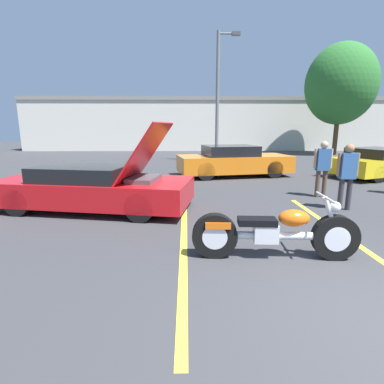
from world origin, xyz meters
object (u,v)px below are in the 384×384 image
light_pole (219,92)px  spectator_by_show_car (347,172)px  show_car_hood_open (95,187)px  parked_car_left_row (233,161)px  motorcycle (274,233)px  spectator_midground (323,165)px  parked_car_right_row (380,163)px  tree_background (341,84)px

light_pole → spectator_by_show_car: (2.05, -9.68, -2.83)m
show_car_hood_open → parked_car_left_row: (4.14, 4.97, 0.05)m
motorcycle → show_car_hood_open: (-3.56, 2.90, 0.14)m
light_pole → spectator_midground: light_pole is taller
spectator_midground → spectator_by_show_car: bearing=-91.2°
motorcycle → parked_car_right_row: 9.84m
parked_car_right_row → spectator_midground: bearing=-159.9°
parked_car_left_row → spectator_by_show_car: size_ratio=2.99×
parked_car_left_row → show_car_hood_open: bearing=-140.4°
show_car_hood_open → tree_background: bearing=58.4°
show_car_hood_open → parked_car_left_row: 6.47m
parked_car_right_row → spectator_by_show_car: (-3.90, -4.79, 0.37)m
motorcycle → parked_car_left_row: 7.90m
show_car_hood_open → spectator_midground: 6.19m
light_pole → parked_car_left_row: 5.50m
light_pole → motorcycle: (-0.43, -12.36, -3.36)m
show_car_hood_open → parked_car_left_row: bearing=60.5°
light_pole → show_car_hood_open: 10.76m
parked_car_left_row → motorcycle: bearing=-104.9°
light_pole → parked_car_right_row: bearing=-39.4°
light_pole → show_car_hood_open: bearing=-112.9°
parked_car_right_row → parked_car_left_row: bearing=154.6°
parked_car_left_row → spectator_midground: size_ratio=2.98×
tree_background → spectator_midground: tree_background is taller
light_pole → parked_car_left_row: light_pole is taller
motorcycle → spectator_midground: 4.80m
light_pole → motorcycle: bearing=-92.0°
light_pole → tree_background: tree_background is taller
show_car_hood_open → spectator_midground: (6.07, 1.15, 0.39)m
tree_background → parked_car_right_row: 11.16m
show_car_hood_open → parked_car_right_row: show_car_hood_open is taller
parked_car_left_row → spectator_by_show_car: spectator_by_show_car is taller
motorcycle → spectator_by_show_car: bearing=50.7°
spectator_midground → tree_background: bearing=62.7°
tree_background → parked_car_right_row: tree_background is taller
light_pole → tree_background: size_ratio=0.89×
show_car_hood_open → light_pole: bearing=77.4°
spectator_by_show_car → tree_background: bearing=64.8°
light_pole → spectator_midground: bearing=-75.9°
light_pole → parked_car_right_row: 8.34m
light_pole → spectator_by_show_car: 10.29m
parked_car_right_row → spectator_midground: 5.18m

